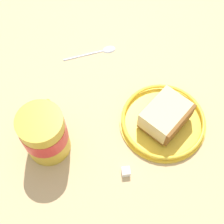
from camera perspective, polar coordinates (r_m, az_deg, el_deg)
name	(u,v)px	position (r cm, az deg, el deg)	size (l,w,h in cm)	color
ground_plane	(130,112)	(67.05, 3.27, 0.02)	(145.37, 145.37, 2.95)	tan
small_plate	(163,121)	(64.17, 9.05, -1.59)	(17.25, 17.25, 1.66)	yellow
cake_slice	(166,116)	(61.95, 9.56, -0.68)	(10.93, 10.08, 4.67)	brown
tea_mug	(44,133)	(57.97, -11.94, -3.68)	(8.23, 10.58, 10.99)	gold
teaspoon	(101,51)	(73.84, -2.00, 10.88)	(12.21, 2.63, 0.80)	silver
sugar_cube	(126,172)	(59.49, 2.49, -10.55)	(1.52, 1.52, 1.52)	white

